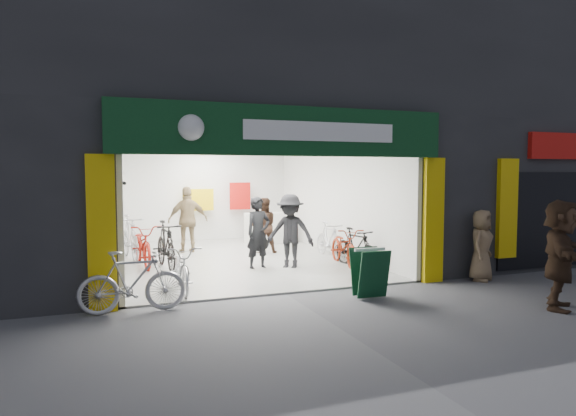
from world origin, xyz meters
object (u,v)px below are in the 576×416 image
bike_left_front (182,268)px  bike_right_front (356,248)px  pedestrian_near (481,245)px  sandwich_board (370,271)px  parked_bike (132,282)px

bike_left_front → bike_right_front: (4.30, 1.00, 0.02)m
bike_left_front → pedestrian_near: bearing=-8.8°
bike_right_front → sandwich_board: bearing=-123.1°
bike_left_front → parked_bike: parked_bike is taller
sandwich_board → parked_bike: bearing=176.5°
bike_right_front → parked_bike: 5.74m
bike_left_front → sandwich_board: (3.14, -1.68, 0.03)m
parked_bike → pedestrian_near: size_ratio=1.14×
parked_bike → pedestrian_near: bearing=-88.9°
bike_left_front → parked_bike: 1.56m
bike_left_front → pedestrian_near: size_ratio=1.17×
bike_right_front → pedestrian_near: pedestrian_near is taller
parked_bike → sandwich_board: bearing=-95.5°
bike_right_front → sandwich_board: bike_right_front is taller
bike_right_front → parked_bike: (-5.30, -2.20, 0.04)m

